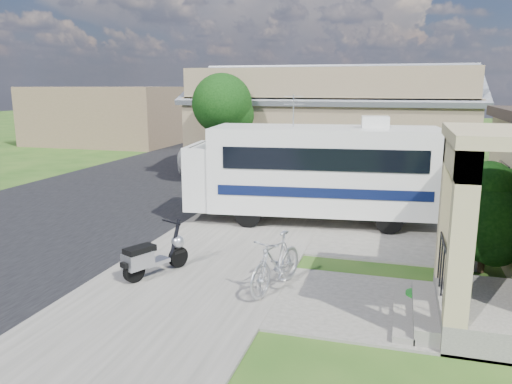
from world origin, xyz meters
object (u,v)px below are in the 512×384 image
(scooter, at_px, (152,256))
(shrub, at_px, (488,216))
(garden_hose, at_px, (416,298))
(motorhome, at_px, (315,169))
(bicycle, at_px, (276,265))
(van, at_px, (238,137))
(pickup_truck, at_px, (218,151))

(scooter, bearing_deg, shrub, 44.40)
(shrub, distance_m, garden_hose, 2.86)
(motorhome, relative_size, bicycle, 3.99)
(bicycle, bearing_deg, van, 126.24)
(motorhome, height_order, van, motorhome)
(motorhome, height_order, pickup_truck, motorhome)
(scooter, bearing_deg, van, 128.30)
(pickup_truck, height_order, garden_hose, pickup_truck)
(shrub, xyz_separation_m, pickup_truck, (-10.79, 11.97, -0.43))
(motorhome, xyz_separation_m, shrub, (4.36, -3.07, -0.34))
(shrub, height_order, van, shrub)
(scooter, relative_size, pickup_truck, 0.26)
(van, bearing_deg, garden_hose, -54.71)
(pickup_truck, bearing_deg, bicycle, 104.16)
(shrub, bearing_deg, garden_hose, -124.47)
(shrub, distance_m, pickup_truck, 16.12)
(motorhome, bearing_deg, scooter, -121.69)
(garden_hose, bearing_deg, shrub, 55.53)
(motorhome, xyz_separation_m, garden_hose, (2.88, -5.21, -1.53))
(pickup_truck, height_order, van, van)
(shrub, height_order, pickup_truck, shrub)
(shrub, bearing_deg, bicycle, -150.19)
(shrub, bearing_deg, motorhome, 144.86)
(motorhome, height_order, scooter, motorhome)
(motorhome, distance_m, scooter, 6.16)
(scooter, distance_m, garden_hose, 5.45)
(shrub, relative_size, scooter, 1.56)
(pickup_truck, bearing_deg, motorhome, 115.31)
(shrub, bearing_deg, scooter, -160.58)
(bicycle, relative_size, van, 0.30)
(shrub, relative_size, garden_hose, 6.12)
(shrub, distance_m, van, 21.86)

